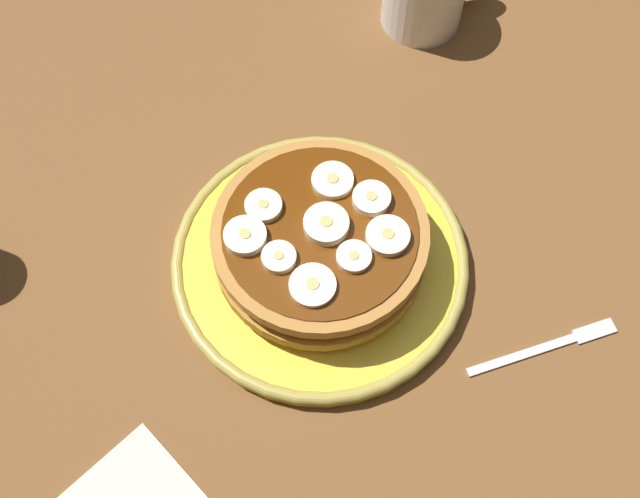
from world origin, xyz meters
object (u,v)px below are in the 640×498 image
Objects in this scene: banana_slice_7 at (388,236)px; banana_slice_8 at (245,236)px; plate at (320,261)px; pancake_stack at (321,244)px; fork at (552,345)px; banana_slice_2 at (333,181)px; banana_slice_4 at (264,206)px; banana_slice_0 at (328,228)px; banana_slice_6 at (313,286)px; banana_slice_1 at (279,258)px; banana_slice_3 at (354,257)px; banana_slice_5 at (371,199)px.

banana_slice_7 is 10.97cm from banana_slice_8.
pancake_stack is at bearing -36.44° from plate.
banana_slice_8 reaches higher than fork.
banana_slice_7 is (4.38, -2.93, 5.84)cm from plate.
pancake_stack is 1.36× the size of fork.
fork is (13.82, -14.49, -0.73)cm from plate.
banana_slice_2 is 1.14× the size of banana_slice_4.
banana_slice_4 is 0.86× the size of banana_slice_7.
banana_slice_2 is 22.09cm from fork.
banana_slice_8 is (-5.62, 1.81, 2.77)cm from pancake_stack.
banana_slice_0 reaches higher than banana_slice_6.
banana_slice_0 is at bearing -19.19° from banana_slice_8.
pancake_stack is at bearing 13.20° from banana_slice_1.
banana_slice_0 is at bearing 8.14° from banana_slice_1.
banana_slice_1 is at bearing 166.92° from banana_slice_7.
banana_slice_2 and banana_slice_4 have the same top height.
banana_slice_7 reaches higher than banana_slice_6.
banana_slice_0 reaches higher than plate.
banana_slice_3 is (0.71, -3.03, -0.15)cm from banana_slice_0.
banana_slice_0 reaches higher than banana_slice_4.
banana_slice_7 is (4.30, -2.87, 2.76)cm from pancake_stack.
banana_slice_0 is 1.21× the size of banana_slice_4.
banana_slice_0 reaches higher than banana_slice_8.
banana_slice_8 is at bearing 173.46° from banana_slice_5.
banana_slice_7 is 16.31cm from fork.
banana_slice_3 is 17.99cm from fork.
banana_slice_8 is (-1.61, 2.75, 0.06)cm from banana_slice_1.
banana_slice_7 is at bearing -13.08° from banana_slice_1.
fork is at bearing -46.76° from banana_slice_0.
fork is (16.42, -10.28, -6.48)cm from banana_slice_6.
banana_slice_4 is at bearing 131.31° from pancake_stack.
banana_slice_1 is 4.72cm from banana_slice_4.
banana_slice_6 is at bearing -122.91° from pancake_stack.
banana_slice_0 is 20.50cm from fork.
banana_slice_0 is at bearing -33.76° from pancake_stack.
plate is 9.26× the size of banana_slice_1.
fork is at bearing -37.24° from banana_slice_1.
fork is (17.01, -18.15, -6.52)cm from banana_slice_4.
fork is at bearing -58.97° from banana_slice_5.
plate is 7.55cm from banana_slice_4.
banana_slice_4 reaches higher than plate.
fork is (13.74, -14.43, -3.82)cm from pancake_stack.
banana_slice_2 is 1.24× the size of banana_slice_3.
pancake_stack is 4.43cm from banana_slice_3.
plate is 7.34× the size of banana_slice_2.
plate is 7.59cm from banana_slice_5.
banana_slice_5 is (4.76, 0.57, 5.88)cm from plate.
banana_slice_5 is at bearing 83.75° from banana_slice_7.
banana_slice_0 is 4.97cm from banana_slice_6.
banana_slice_5 is (8.69, 1.57, 0.09)cm from banana_slice_1.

